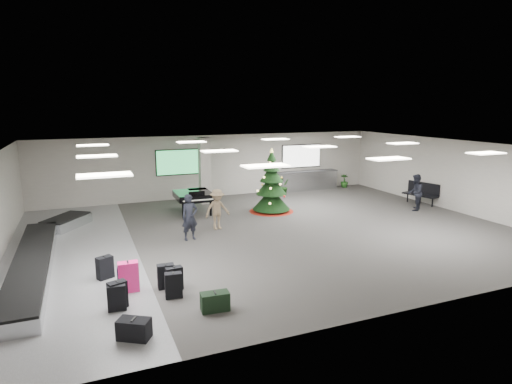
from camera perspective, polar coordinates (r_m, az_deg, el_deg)
name	(u,v)px	position (r m, az deg, el deg)	size (l,w,h in m)	color
ground	(271,231)	(16.29, 2.04, -5.28)	(18.00, 18.00, 0.00)	#363331
room_envelope	(255,169)	(16.23, -0.11, 3.11)	(18.02, 14.02, 3.21)	#A69F98
baggage_carousel	(41,254)	(14.87, -26.77, -7.35)	(2.28, 9.71, 0.43)	silver
service_counter	(303,181)	(24.14, 6.35, 1.52)	(4.05, 0.65, 1.08)	silver
suitcase_0	(118,295)	(10.82, -17.97, -12.91)	(0.48, 0.37, 0.68)	black
suitcase_1	(174,285)	(11.02, -10.94, -12.12)	(0.44, 0.26, 0.67)	black
pink_suitcase	(129,277)	(11.60, -16.63, -10.79)	(0.51, 0.30, 0.81)	#FF217C
suitcase_3	(166,276)	(11.60, -11.92, -10.93)	(0.44, 0.26, 0.67)	black
navy_suitcase	(127,278)	(11.68, -16.85, -10.97)	(0.47, 0.32, 0.69)	black
suitcase_5	(117,298)	(10.74, -18.06, -13.24)	(0.43, 0.26, 0.64)	black
green_duffel	(215,301)	(10.30, -5.49, -14.33)	(0.68, 0.38, 0.46)	black
suitcase_7	(174,278)	(11.46, -10.85, -11.25)	(0.44, 0.26, 0.64)	black
suitcase_8	(105,268)	(12.64, -19.50, -9.48)	(0.49, 0.40, 0.65)	black
black_duffel	(134,329)	(9.50, -15.95, -17.17)	(0.74, 0.65, 0.45)	black
christmas_tree	(271,190)	(19.12, 2.07, 0.27)	(2.01, 2.01, 2.86)	maroon
grand_piano	(194,196)	(18.94, -8.32, -0.51)	(1.59, 2.00, 1.12)	black
bench	(422,192)	(22.07, 21.27, -0.01)	(0.96, 1.75, 1.05)	black
traveler_a	(190,217)	(15.27, -8.83, -3.35)	(0.60, 0.39, 1.65)	black
traveler_b	(217,209)	(16.47, -5.18, -2.31)	(1.01, 0.58, 1.57)	#856E52
traveler_bench	(415,192)	(20.62, 20.48, -0.05)	(0.81, 0.63, 1.66)	black
potted_plant_left	(285,187)	(22.92, 3.86, 0.73)	(0.47, 0.38, 0.85)	#123912
potted_plant_right	(344,181)	(25.40, 11.70, 1.49)	(0.44, 0.44, 0.78)	#123912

